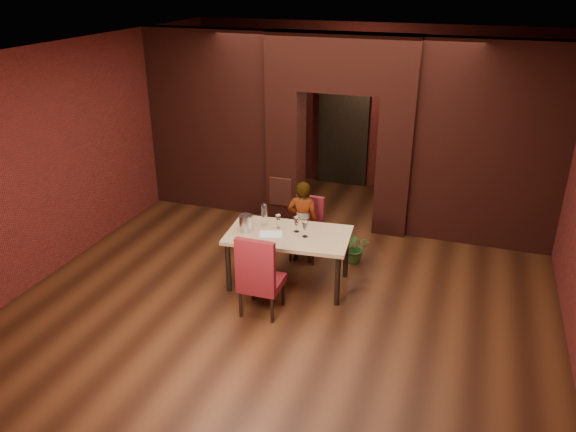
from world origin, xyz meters
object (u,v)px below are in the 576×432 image
(wine_glass_b, at_px, (297,225))
(wine_glass_c, at_px, (305,229))
(chair_near, at_px, (262,273))
(wine_glass_a, at_px, (278,222))
(water_bottle, at_px, (264,215))
(person_seated, at_px, (303,222))
(dining_table, at_px, (289,259))
(chair_far, at_px, (306,229))
(potted_plant, at_px, (355,248))
(wine_bucket, at_px, (246,223))

(wine_glass_b, xyz_separation_m, wine_glass_c, (0.16, -0.11, 0.00))
(chair_near, distance_m, wine_glass_b, 0.94)
(wine_glass_a, relative_size, water_bottle, 0.59)
(person_seated, xyz_separation_m, wine_glass_a, (-0.17, -0.60, 0.24))
(wine_glass_a, bearing_deg, dining_table, -31.35)
(person_seated, distance_m, wine_glass_b, 0.68)
(chair_far, relative_size, person_seated, 0.75)
(wine_glass_c, bearing_deg, potted_plant, 62.43)
(wine_glass_c, xyz_separation_m, potted_plant, (0.50, 0.97, -0.66))
(chair_far, distance_m, chair_near, 1.59)
(person_seated, relative_size, water_bottle, 3.80)
(water_bottle, height_order, potted_plant, water_bottle)
(wine_glass_a, height_order, wine_glass_b, wine_glass_b)
(chair_near, relative_size, person_seated, 0.87)
(chair_near, height_order, potted_plant, chair_near)
(wine_glass_a, relative_size, wine_bucket, 0.86)
(wine_glass_c, bearing_deg, dining_table, 175.17)
(person_seated, bearing_deg, water_bottle, 51.25)
(chair_near, bearing_deg, water_bottle, -71.88)
(wine_glass_c, bearing_deg, chair_far, 106.20)
(dining_table, relative_size, chair_far, 1.74)
(person_seated, height_order, potted_plant, person_seated)
(person_seated, relative_size, wine_bucket, 5.60)
(chair_near, height_order, person_seated, person_seated)
(dining_table, height_order, chair_near, chair_near)
(dining_table, distance_m, wine_glass_c, 0.56)
(chair_far, relative_size, chair_near, 0.86)
(wine_glass_c, bearing_deg, chair_near, -114.25)
(wine_bucket, xyz_separation_m, water_bottle, (0.18, 0.24, 0.05))
(wine_glass_c, relative_size, wine_bucket, 0.95)
(dining_table, bearing_deg, wine_glass_b, 41.55)
(chair_near, distance_m, person_seated, 1.49)
(wine_bucket, height_order, potted_plant, wine_bucket)
(wine_bucket, distance_m, potted_plant, 1.82)
(dining_table, bearing_deg, potted_plant, 46.24)
(wine_glass_a, bearing_deg, wine_bucket, -150.16)
(wine_glass_c, height_order, water_bottle, water_bottle)
(wine_glass_c, height_order, potted_plant, wine_glass_c)
(dining_table, distance_m, person_seated, 0.76)
(chair_far, height_order, wine_glass_c, wine_glass_c)
(wine_glass_b, height_order, wine_bucket, wine_bucket)
(chair_far, xyz_separation_m, wine_glass_c, (0.24, -0.84, 0.41))
(dining_table, bearing_deg, wine_bucket, -175.26)
(person_seated, height_order, wine_glass_c, person_seated)
(water_bottle, bearing_deg, wine_glass_a, -4.06)
(chair_near, distance_m, wine_glass_c, 0.89)
(dining_table, xyz_separation_m, potted_plant, (0.75, 0.95, -0.16))
(chair_far, distance_m, potted_plant, 0.80)
(wine_glass_a, distance_m, wine_glass_b, 0.28)
(wine_glass_b, bearing_deg, chair_far, 96.69)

